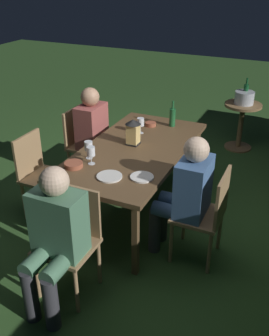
% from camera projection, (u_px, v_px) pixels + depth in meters
% --- Properties ---
extents(ground_plane, '(16.00, 16.00, 0.00)m').
position_uv_depth(ground_plane, '(134.00, 211.00, 4.19)').
color(ground_plane, '#2D5123').
extents(dining_table, '(1.87, 0.95, 0.74)m').
position_uv_depth(dining_table, '(134.00, 153.00, 3.87)').
color(dining_table, brown).
rests_on(dining_table, ground).
extents(chair_side_left_b, '(0.42, 0.40, 0.87)m').
position_uv_depth(chair_side_left_b, '(40.00, 172.00, 3.94)').
color(chair_side_left_b, '#9E7A51').
rests_on(chair_side_left_b, ground).
extents(chair_head_far, '(0.40, 0.42, 0.87)m').
position_uv_depth(chair_head_far, '(71.00, 236.00, 3.01)').
color(chair_head_far, '#9E7A51').
rests_on(chair_head_far, ground).
extents(person_in_green, '(0.48, 0.38, 1.15)m').
position_uv_depth(person_in_green, '(54.00, 235.00, 2.78)').
color(person_in_green, '#4C7A5B').
rests_on(person_in_green, ground).
extents(chair_side_left_a, '(0.42, 0.40, 0.87)m').
position_uv_depth(chair_side_left_a, '(83.00, 141.00, 4.62)').
color(chair_side_left_a, '#9E7A51').
rests_on(chair_side_left_a, ground).
extents(person_in_rust, '(0.38, 0.47, 1.15)m').
position_uv_depth(person_in_rust, '(97.00, 132.00, 4.47)').
color(person_in_rust, '#9E4C47').
rests_on(person_in_rust, ground).
extents(chair_side_right_b, '(0.42, 0.40, 0.87)m').
position_uv_depth(chair_side_right_b, '(207.00, 212.00, 3.30)').
color(chair_side_right_b, '#9E7A51').
rests_on(chair_side_right_b, ground).
extents(person_in_blue, '(0.38, 0.47, 1.15)m').
position_uv_depth(person_in_blue, '(186.00, 192.00, 3.31)').
color(person_in_blue, '#426699').
rests_on(person_in_blue, ground).
extents(lantern_centerpiece, '(0.15, 0.15, 0.27)m').
position_uv_depth(lantern_centerpiece, '(133.00, 131.00, 3.86)').
color(lantern_centerpiece, black).
rests_on(lantern_centerpiece, dining_table).
extents(green_bottle_on_table, '(0.07, 0.07, 0.29)m').
position_uv_depth(green_bottle_on_table, '(172.00, 117.00, 4.32)').
color(green_bottle_on_table, '#1E5B2D').
rests_on(green_bottle_on_table, dining_table).
extents(wine_glass_a, '(0.08, 0.08, 0.17)m').
position_uv_depth(wine_glass_a, '(91.00, 152.00, 3.49)').
color(wine_glass_a, silver).
rests_on(wine_glass_a, dining_table).
extents(wine_glass_b, '(0.08, 0.08, 0.17)m').
position_uv_depth(wine_glass_b, '(89.00, 147.00, 3.59)').
color(wine_glass_b, silver).
rests_on(wine_glass_b, dining_table).
extents(wine_glass_c, '(0.08, 0.08, 0.17)m').
position_uv_depth(wine_glass_c, '(141.00, 123.00, 4.13)').
color(wine_glass_c, silver).
rests_on(wine_glass_c, dining_table).
extents(plate_a, '(0.22, 0.22, 0.01)m').
position_uv_depth(plate_a, '(109.00, 176.00, 3.32)').
color(plate_a, silver).
rests_on(plate_a, dining_table).
extents(plate_b, '(0.20, 0.20, 0.01)m').
position_uv_depth(plate_b, '(142.00, 177.00, 3.31)').
color(plate_b, white).
rests_on(plate_b, dining_table).
extents(bowl_olives, '(0.12, 0.12, 0.04)m').
position_uv_depth(bowl_olives, '(151.00, 124.00, 4.36)').
color(bowl_olives, '#9E5138').
rests_on(bowl_olives, dining_table).
extents(bowl_bread, '(0.17, 0.17, 0.04)m').
position_uv_depth(bowl_bread, '(74.00, 165.00, 3.48)').
color(bowl_bread, '#9E5138').
rests_on(bowl_bread, dining_table).
extents(side_table, '(0.51, 0.51, 0.66)m').
position_uv_depth(side_table, '(241.00, 119.00, 5.41)').
color(side_table, brown).
rests_on(side_table, ground).
extents(ice_bucket, '(0.26, 0.26, 0.34)m').
position_uv_depth(ice_bucket, '(244.00, 97.00, 5.26)').
color(ice_bucket, '#B2B7BF').
rests_on(ice_bucket, side_table).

